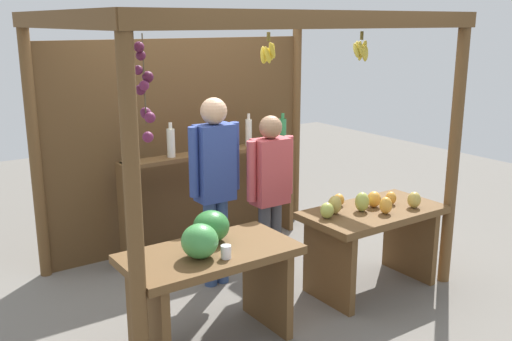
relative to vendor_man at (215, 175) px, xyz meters
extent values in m
plane|color=slate|center=(0.25, -0.03, -0.99)|extent=(12.00, 12.00, 0.00)
cylinder|color=brown|center=(-1.19, -1.10, 0.17)|extent=(0.10, 0.10, 2.32)
cylinder|color=brown|center=(1.70, -1.10, 0.17)|extent=(0.10, 0.10, 2.32)
cylinder|color=brown|center=(-1.19, 1.05, 0.17)|extent=(0.10, 0.10, 2.32)
cylinder|color=brown|center=(1.70, 1.05, 0.17)|extent=(0.10, 0.10, 2.32)
cube|color=brown|center=(0.25, -1.10, 1.27)|extent=(2.99, 0.12, 0.12)
cube|color=brown|center=(-1.19, -0.03, 1.27)|extent=(0.12, 2.24, 0.12)
cube|color=brown|center=(1.70, -0.03, 1.27)|extent=(0.12, 2.24, 0.12)
cube|color=#52381E|center=(0.25, 1.07, 0.05)|extent=(2.89, 0.04, 2.09)
cylinder|color=brown|center=(-0.11, -0.91, 1.16)|extent=(0.02, 0.02, 0.06)
ellipsoid|color=gold|center=(-0.08, -0.91, 1.06)|extent=(0.04, 0.05, 0.12)
ellipsoid|color=gold|center=(-0.09, -0.87, 1.03)|extent=(0.08, 0.05, 0.12)
ellipsoid|color=gold|center=(-0.14, -0.89, 1.04)|extent=(0.05, 0.06, 0.12)
ellipsoid|color=gold|center=(-0.13, -0.92, 1.04)|extent=(0.06, 0.06, 0.12)
ellipsoid|color=gold|center=(-0.10, -0.94, 1.07)|extent=(0.07, 0.04, 0.12)
cylinder|color=brown|center=(0.62, -1.04, 1.16)|extent=(0.02, 0.02, 0.06)
ellipsoid|color=gold|center=(0.65, -1.04, 1.07)|extent=(0.04, 0.07, 0.12)
ellipsoid|color=gold|center=(0.63, -1.02, 1.04)|extent=(0.05, 0.05, 0.12)
ellipsoid|color=gold|center=(0.62, -1.01, 1.07)|extent=(0.06, 0.04, 0.12)
ellipsoid|color=gold|center=(0.60, -1.01, 1.07)|extent=(0.07, 0.06, 0.12)
ellipsoid|color=gold|center=(0.57, -1.03, 1.06)|extent=(0.04, 0.08, 0.12)
ellipsoid|color=gold|center=(0.59, -1.06, 1.06)|extent=(0.06, 0.06, 0.12)
ellipsoid|color=gold|center=(0.62, -1.07, 1.03)|extent=(0.06, 0.04, 0.12)
ellipsoid|color=gold|center=(0.64, -1.06, 1.03)|extent=(0.05, 0.05, 0.12)
cylinder|color=#4C422D|center=(-0.94, -0.77, 0.91)|extent=(0.01, 0.01, 0.55)
sphere|color=#47142D|center=(-0.97, -0.77, 1.11)|extent=(0.06, 0.06, 0.06)
sphere|color=#47142D|center=(-0.95, -0.76, 1.06)|extent=(0.06, 0.06, 0.06)
sphere|color=#511938|center=(-0.97, -0.75, 0.97)|extent=(0.06, 0.06, 0.06)
sphere|color=#47142D|center=(-0.91, -0.76, 0.93)|extent=(0.07, 0.07, 0.07)
sphere|color=#601E42|center=(-0.95, -0.78, 0.88)|extent=(0.06, 0.06, 0.06)
sphere|color=#47142D|center=(-0.96, -0.75, 0.85)|extent=(0.07, 0.07, 0.07)
sphere|color=#511938|center=(-0.92, -0.74, 0.70)|extent=(0.07, 0.07, 0.07)
sphere|color=#601E42|center=(-0.92, -0.78, 0.68)|extent=(0.07, 0.07, 0.07)
sphere|color=#511938|center=(-0.93, -0.74, 0.71)|extent=(0.07, 0.07, 0.07)
sphere|color=#601E42|center=(-0.94, -0.78, 0.56)|extent=(0.07, 0.07, 0.07)
cube|color=brown|center=(-0.54, -0.83, -0.30)|extent=(1.21, 0.64, 0.06)
cube|color=brown|center=(-1.02, -0.83, -0.66)|extent=(0.06, 0.58, 0.66)
cube|color=brown|center=(-0.05, -0.83, -0.66)|extent=(0.06, 0.58, 0.66)
ellipsoid|color=#429347|center=(-0.66, -0.90, -0.16)|extent=(0.26, 0.26, 0.23)
ellipsoid|color=#2D7533|center=(-0.44, -0.69, -0.16)|extent=(0.30, 0.30, 0.23)
cylinder|color=white|center=(-0.52, -1.01, -0.23)|extent=(0.07, 0.07, 0.09)
cube|color=brown|center=(1.05, -0.83, -0.30)|extent=(1.21, 0.64, 0.06)
cube|color=brown|center=(0.56, -0.83, -0.66)|extent=(0.06, 0.58, 0.66)
cube|color=brown|center=(1.53, -0.83, -0.66)|extent=(0.06, 0.58, 0.66)
ellipsoid|color=#B79E47|center=(0.70, -0.73, -0.20)|extent=(0.16, 0.16, 0.15)
ellipsoid|color=gold|center=(0.87, -0.59, -0.22)|extent=(0.13, 0.13, 0.11)
ellipsoid|color=gold|center=(1.04, -0.97, -0.20)|extent=(0.13, 0.13, 0.14)
ellipsoid|color=#A8B24C|center=(0.57, -0.78, -0.21)|extent=(0.15, 0.15, 0.13)
ellipsoid|color=#B79E47|center=(1.36, -1.00, -0.20)|extent=(0.11, 0.11, 0.14)
ellipsoid|color=gold|center=(1.09, -0.79, -0.21)|extent=(0.15, 0.15, 0.14)
ellipsoid|color=#A8B24C|center=(0.93, -0.81, -0.19)|extent=(0.15, 0.15, 0.16)
ellipsoid|color=gold|center=(1.26, -0.82, -0.22)|extent=(0.10, 0.10, 0.11)
cube|color=brown|center=(-0.51, 0.78, -0.49)|extent=(0.05, 0.20, 1.00)
cube|color=brown|center=(1.37, 0.78, -0.49)|extent=(0.05, 0.20, 1.00)
cube|color=brown|center=(0.43, 0.78, -0.01)|extent=(1.88, 0.22, 0.04)
cylinder|color=#338C4C|center=(-0.46, 0.78, 0.13)|extent=(0.08, 0.08, 0.24)
cylinder|color=#338C4C|center=(-0.46, 0.78, 0.28)|extent=(0.04, 0.04, 0.06)
cylinder|color=silver|center=(-0.01, 0.78, 0.15)|extent=(0.08, 0.08, 0.27)
cylinder|color=silver|center=(-0.01, 0.78, 0.31)|extent=(0.03, 0.03, 0.06)
cylinder|color=gold|center=(0.43, 0.78, 0.14)|extent=(0.08, 0.08, 0.26)
cylinder|color=gold|center=(0.43, 0.78, 0.30)|extent=(0.03, 0.03, 0.06)
cylinder|color=silver|center=(0.87, 0.78, 0.15)|extent=(0.07, 0.07, 0.28)
cylinder|color=silver|center=(0.87, 0.78, 0.32)|extent=(0.03, 0.03, 0.06)
cylinder|color=#338C4C|center=(1.31, 0.78, 0.13)|extent=(0.08, 0.08, 0.24)
cylinder|color=#338C4C|center=(1.31, 0.78, 0.28)|extent=(0.04, 0.04, 0.06)
cylinder|color=#334A7B|center=(-0.06, 0.00, -0.60)|extent=(0.11, 0.11, 0.77)
cylinder|color=#334A7B|center=(0.06, 0.00, -0.60)|extent=(0.11, 0.11, 0.77)
cube|color=#2D428C|center=(0.00, 0.00, 0.11)|extent=(0.32, 0.19, 0.65)
cylinder|color=#2D428C|center=(-0.20, 0.00, 0.14)|extent=(0.08, 0.08, 0.59)
cylinder|color=#2D428C|center=(0.20, 0.00, 0.14)|extent=(0.08, 0.08, 0.59)
sphere|color=tan|center=(0.00, 0.00, 0.54)|extent=(0.22, 0.22, 0.22)
cylinder|color=#484A52|center=(0.42, -0.14, -0.65)|extent=(0.11, 0.11, 0.69)
cylinder|color=#484A52|center=(0.54, -0.14, -0.65)|extent=(0.11, 0.11, 0.69)
cube|color=#BF474C|center=(0.48, -0.14, -0.01)|extent=(0.32, 0.19, 0.58)
cylinder|color=#BF474C|center=(0.28, -0.14, 0.02)|extent=(0.08, 0.08, 0.52)
cylinder|color=#BF474C|center=(0.68, -0.14, 0.02)|extent=(0.08, 0.08, 0.52)
sphere|color=#997051|center=(0.48, -0.14, 0.38)|extent=(0.20, 0.20, 0.20)
camera|label=1|loc=(-2.41, -4.09, 1.26)|focal=40.88mm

